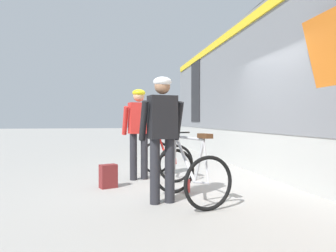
% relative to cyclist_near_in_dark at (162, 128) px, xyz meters
% --- Properties ---
extents(ground_plane, '(80.00, 80.00, 0.00)m').
position_rel_cyclist_near_in_dark_xyz_m(ground_plane, '(1.03, 1.24, -1.05)').
color(ground_plane, '#A09E99').
extents(cyclist_near_in_dark, '(0.65, 0.38, 1.76)m').
position_rel_cyclist_near_in_dark_xyz_m(cyclist_near_in_dark, '(0.00, 0.00, 0.00)').
color(cyclist_near_in_dark, '#232328').
rests_on(cyclist_near_in_dark, ground).
extents(cyclist_far_in_red, '(0.65, 0.39, 1.76)m').
position_rel_cyclist_near_in_dark_xyz_m(cyclist_far_in_red, '(-0.17, 1.75, 0.00)').
color(cyclist_far_in_red, '#232328').
rests_on(cyclist_far_in_red, ground).
extents(bicycle_near_silver, '(0.94, 1.21, 0.99)m').
position_rel_cyclist_near_in_dark_xyz_m(bicycle_near_silver, '(0.40, 0.01, -0.65)').
color(bicycle_near_silver, black).
rests_on(bicycle_near_silver, ground).
extents(bicycle_far_red, '(0.92, 1.20, 0.99)m').
position_rel_cyclist_near_in_dark_xyz_m(bicycle_far_red, '(0.37, 1.83, -0.65)').
color(bicycle_far_red, black).
rests_on(bicycle_far_red, ground).
extents(backpack_on_platform, '(0.33, 0.27, 0.40)m').
position_rel_cyclist_near_in_dark_xyz_m(backpack_on_platform, '(-0.75, 1.12, -0.85)').
color(backpack_on_platform, maroon).
rests_on(backpack_on_platform, ground).
extents(water_bottle_near_the_bikes, '(0.07, 0.07, 0.21)m').
position_rel_cyclist_near_in_dark_xyz_m(water_bottle_near_the_bikes, '(0.51, 0.54, -0.95)').
color(water_bottle_near_the_bikes, red).
rests_on(water_bottle_near_the_bikes, ground).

